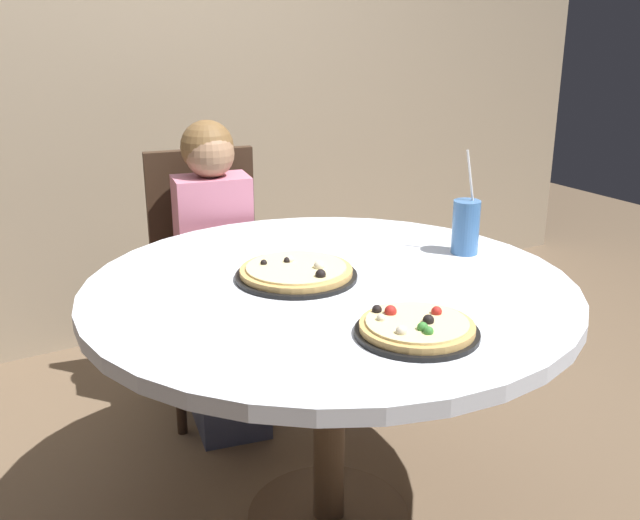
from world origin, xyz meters
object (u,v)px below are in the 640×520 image
at_px(pizza_cheese, 417,328).
at_px(diner_child, 220,293).
at_px(dining_table, 330,314).
at_px(soda_cup, 466,227).
at_px(pizza_veggie, 296,272).
at_px(chair_wooden, 209,265).

bearing_deg(pizza_cheese, diner_child, 90.42).
relative_size(dining_table, soda_cup, 4.26).
height_order(dining_table, soda_cup, soda_cup).
xyz_separation_m(dining_table, pizza_veggie, (-0.06, 0.08, 0.10)).
distance_m(dining_table, soda_cup, 0.51).
bearing_deg(soda_cup, chair_wooden, 117.57).
bearing_deg(soda_cup, diner_child, 125.09).
xyz_separation_m(dining_table, chair_wooden, (0.02, 0.89, -0.13)).
relative_size(chair_wooden, soda_cup, 3.09).
distance_m(diner_child, soda_cup, 0.92).
xyz_separation_m(dining_table, pizza_cheese, (-0.01, -0.38, 0.11)).
height_order(dining_table, chair_wooden, chair_wooden).
bearing_deg(pizza_veggie, diner_child, 86.18).
bearing_deg(soda_cup, pizza_cheese, -141.08).
bearing_deg(pizza_veggie, dining_table, -53.78).
bearing_deg(diner_child, pizza_veggie, -93.82).
bearing_deg(diner_child, dining_table, -88.80).
relative_size(chair_wooden, diner_child, 0.88).
distance_m(chair_wooden, pizza_cheese, 1.29).
bearing_deg(chair_wooden, pizza_veggie, -95.28).
bearing_deg(chair_wooden, soda_cup, -62.43).
bearing_deg(pizza_veggie, soda_cup, -7.11).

